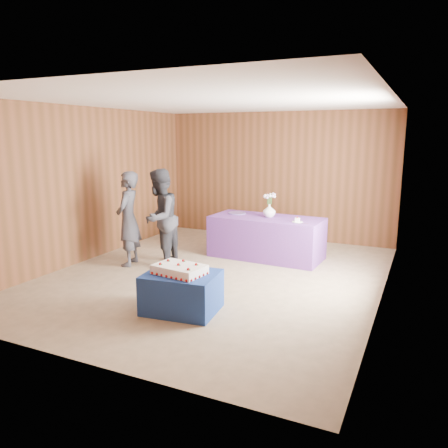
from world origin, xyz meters
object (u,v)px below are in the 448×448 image
Objects in this scene: sheet_cake at (179,269)px; guest_left at (128,219)px; serving_table at (266,237)px; vase at (269,211)px; guest_right at (160,218)px; cake_table at (182,292)px.

guest_left reaches higher than sheet_cake.
vase is (0.03, 0.03, 0.49)m from serving_table.
sheet_cake is at bearing -90.09° from serving_table.
guest_right reaches higher than serving_table.
vase is (0.16, 2.86, 0.62)m from cake_table.
serving_table is at bearing 95.26° from sheet_cake.
serving_table is at bearing 80.91° from cake_table.
guest_left is at bearing 150.52° from sheet_cake.
guest_right is (-1.48, -1.24, 0.45)m from serving_table.
sheet_cake reaches higher than cake_table.
vase is 1.98m from guest_right.
sheet_cake is (-0.01, -0.03, 0.31)m from cake_table.
serving_table reaches higher than sheet_cake.
guest_right is (-1.35, 1.58, 0.58)m from cake_table.
vase is at bearing 94.63° from sheet_cake.
guest_right reaches higher than guest_left.
sheet_cake is at bearing -120.34° from cake_table.
guest_left is 0.54m from guest_right.
guest_right is (-1.51, -1.28, -0.04)m from vase.
sheet_cake is 2.34m from guest_left.
guest_left reaches higher than cake_table.
cake_table is 0.45× the size of serving_table.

